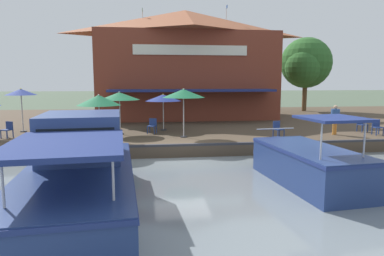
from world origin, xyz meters
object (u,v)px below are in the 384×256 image
(motorboat_fourth_along, at_px, (82,172))
(patio_umbrella_far_corner, at_px, (163,98))
(patio_umbrella_back_row, at_px, (184,93))
(waterfront_restaurant, at_px, (185,63))
(patio_umbrella_mid_patio_right, at_px, (21,92))
(tree_behind_restaurant, at_px, (205,60))
(cafe_chair_beside_entrance, at_px, (152,125))
(person_mid_patio, at_px, (335,116))
(patio_umbrella_near_quay_edge, at_px, (99,100))
(cafe_chair_mid_patio, at_px, (278,128))
(cafe_chair_under_first_umbrella, at_px, (362,124))
(cafe_chair_back_row_seat, at_px, (377,126))
(tree_downstream_bank, at_px, (305,64))
(patio_umbrella_mid_patio_left, at_px, (119,96))
(cafe_chair_facing_river, at_px, (8,129))
(motorboat_outer_channel, at_px, (301,161))

(motorboat_fourth_along, bearing_deg, patio_umbrella_far_corner, 165.09)
(patio_umbrella_back_row, bearing_deg, waterfront_restaurant, 173.30)
(patio_umbrella_mid_patio_right, distance_m, tree_behind_restaurant, 16.73)
(tree_behind_restaurant, bearing_deg, patio_umbrella_back_row, -13.75)
(cafe_chair_beside_entrance, relative_size, person_mid_patio, 0.52)
(patio_umbrella_near_quay_edge, bearing_deg, cafe_chair_mid_patio, 92.68)
(cafe_chair_under_first_umbrella, distance_m, cafe_chair_back_row_seat, 1.21)
(cafe_chair_under_first_umbrella, bearing_deg, tree_downstream_bank, 168.39)
(cafe_chair_beside_entrance, distance_m, person_mid_patio, 10.19)
(waterfront_restaurant, distance_m, motorboat_fourth_along, 19.66)
(motorboat_fourth_along, bearing_deg, tree_downstream_bank, 142.19)
(patio_umbrella_mid_patio_left, xyz_separation_m, patio_umbrella_far_corner, (-1.23, 2.47, -0.17))
(cafe_chair_facing_river, distance_m, motorboat_outer_channel, 14.74)
(cafe_chair_under_first_umbrella, distance_m, tree_downstream_bank, 14.37)
(cafe_chair_mid_patio, distance_m, cafe_chair_under_first_umbrella, 5.76)
(patio_umbrella_near_quay_edge, distance_m, cafe_chair_facing_river, 5.60)
(waterfront_restaurant, xyz_separation_m, patio_umbrella_mid_patio_left, (9.18, -4.67, -2.26))
(waterfront_restaurant, relative_size, cafe_chair_facing_river, 16.88)
(patio_umbrella_far_corner, height_order, tree_downstream_bank, tree_downstream_bank)
(patio_umbrella_mid_patio_left, bearing_deg, cafe_chair_back_row_seat, 81.71)
(patio_umbrella_far_corner, relative_size, cafe_chair_mid_patio, 2.58)
(patio_umbrella_back_row, xyz_separation_m, cafe_chair_facing_river, (-1.00, -9.15, -1.83))
(cafe_chair_under_first_umbrella, distance_m, tree_behind_restaurant, 15.70)
(waterfront_restaurant, height_order, cafe_chair_back_row_seat, waterfront_restaurant)
(cafe_chair_beside_entrance, height_order, motorboat_outer_channel, motorboat_outer_channel)
(cafe_chair_back_row_seat, relative_size, tree_behind_restaurant, 0.13)
(patio_umbrella_mid_patio_right, bearing_deg, cafe_chair_under_first_umbrella, 82.80)
(patio_umbrella_far_corner, height_order, motorboat_fourth_along, patio_umbrella_far_corner)
(cafe_chair_facing_river, distance_m, tree_behind_restaurant, 18.55)
(cafe_chair_beside_entrance, bearing_deg, patio_umbrella_near_quay_edge, -44.62)
(patio_umbrella_far_corner, relative_size, cafe_chair_beside_entrance, 2.58)
(patio_umbrella_mid_patio_right, bearing_deg, cafe_chair_mid_patio, 75.07)
(patio_umbrella_mid_patio_left, bearing_deg, waterfront_restaurant, 153.06)
(cafe_chair_mid_patio, height_order, cafe_chair_facing_river, same)
(patio_umbrella_mid_patio_left, distance_m, cafe_chair_under_first_umbrella, 14.10)
(cafe_chair_facing_river, bearing_deg, motorboat_outer_channel, 58.94)
(waterfront_restaurant, xyz_separation_m, motorboat_fourth_along, (18.58, -5.02, -4.03))
(patio_umbrella_mid_patio_right, height_order, patio_umbrella_back_row, patio_umbrella_back_row)
(cafe_chair_back_row_seat, bearing_deg, cafe_chair_mid_patio, -89.40)
(cafe_chair_facing_river, height_order, person_mid_patio, person_mid_patio)
(patio_umbrella_back_row, height_order, person_mid_patio, patio_umbrella_back_row)
(patio_umbrella_far_corner, bearing_deg, cafe_chair_back_row_seat, 74.23)
(cafe_chair_beside_entrance, bearing_deg, tree_behind_restaurant, 157.87)
(patio_umbrella_near_quay_edge, xyz_separation_m, tree_downstream_bank, (-15.19, 17.51, 2.53))
(tree_downstream_bank, bearing_deg, patio_umbrella_near_quay_edge, -49.07)
(cafe_chair_mid_patio, bearing_deg, person_mid_patio, 97.03)
(tree_behind_restaurant, bearing_deg, patio_umbrella_mid_patio_right, -49.28)
(cafe_chair_mid_patio, bearing_deg, patio_umbrella_mid_patio_left, -104.18)
(person_mid_patio, xyz_separation_m, tree_downstream_bank, (-14.34, 4.94, 3.56))
(cafe_chair_mid_patio, height_order, tree_downstream_bank, tree_downstream_bank)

